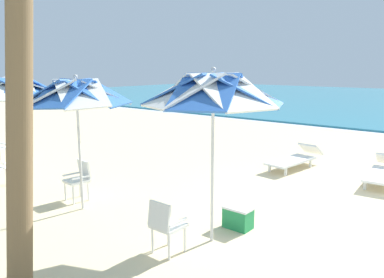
# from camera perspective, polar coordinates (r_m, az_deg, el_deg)

# --- Properties ---
(ground_plane) EXTENTS (80.00, 80.00, 0.00)m
(ground_plane) POSITION_cam_1_polar(r_m,az_deg,el_deg) (8.40, 20.48, -9.78)
(ground_plane) COLOR beige
(beach_umbrella_0) EXTENTS (2.26, 2.26, 2.85)m
(beach_umbrella_0) POSITION_cam_1_polar(r_m,az_deg,el_deg) (5.93, 3.19, 7.14)
(beach_umbrella_0) COLOR silver
(beach_umbrella_0) RESTS_ON ground
(plastic_chair_0) EXTENTS (0.44, 0.47, 0.87)m
(plastic_chair_0) POSITION_cam_1_polar(r_m,az_deg,el_deg) (5.96, -4.01, -12.51)
(plastic_chair_0) COLOR white
(plastic_chair_0) RESTS_ON ground
(beach_umbrella_1) EXTENTS (2.13, 2.13, 2.71)m
(beach_umbrella_1) POSITION_cam_1_polar(r_m,az_deg,el_deg) (7.71, -16.92, 6.50)
(beach_umbrella_1) COLOR silver
(beach_umbrella_1) RESTS_ON ground
(plastic_chair_1) EXTENTS (0.48, 0.51, 0.87)m
(plastic_chair_1) POSITION_cam_1_polar(r_m,az_deg,el_deg) (8.61, -16.58, -5.56)
(plastic_chair_1) COLOR white
(plastic_chair_1) RESTS_ON ground
(beach_umbrella_2) EXTENTS (2.62, 2.62, 2.67)m
(beach_umbrella_2) POSITION_cam_1_polar(r_m,az_deg,el_deg) (10.05, -25.66, 6.75)
(beach_umbrella_2) COLOR silver
(beach_umbrella_2) RESTS_ON ground
(sun_lounger_1) EXTENTS (0.80, 2.19, 0.62)m
(sun_lounger_1) POSITION_cam_1_polar(r_m,az_deg,el_deg) (10.64, 26.76, -4.39)
(sun_lounger_1) COLOR white
(sun_lounger_1) RESTS_ON ground
(sun_lounger_2) EXTENTS (0.89, 2.21, 0.62)m
(sun_lounger_2) POSITION_cam_1_polar(r_m,az_deg,el_deg) (11.24, 15.15, -2.83)
(sun_lounger_2) COLOR white
(sun_lounger_2) RESTS_ON ground
(cooler_box) EXTENTS (0.50, 0.34, 0.40)m
(cooler_box) POSITION_cam_1_polar(r_m,az_deg,el_deg) (7.00, 6.92, -11.55)
(cooler_box) COLOR #238C4C
(cooler_box) RESTS_ON ground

